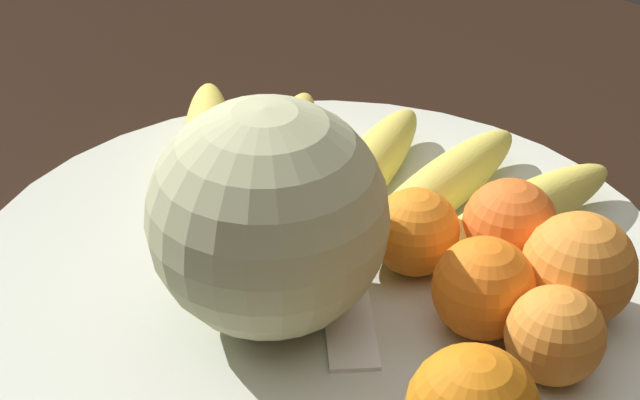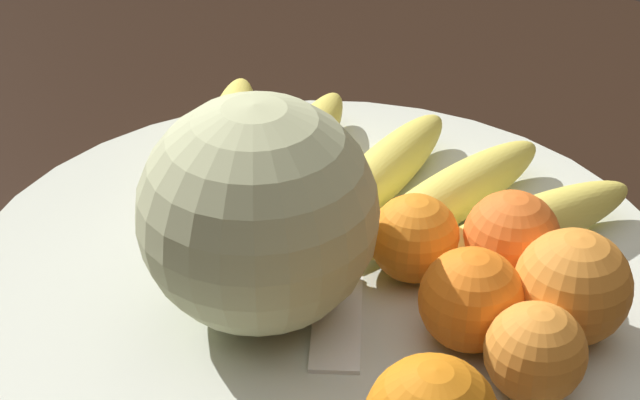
% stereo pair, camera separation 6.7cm
% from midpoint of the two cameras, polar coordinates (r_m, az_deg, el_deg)
% --- Properties ---
extents(kitchen_table, '(1.65, 1.14, 0.73)m').
position_cam_midpoint_polar(kitchen_table, '(0.79, -2.81, -7.52)').
color(kitchen_table, black).
rests_on(kitchen_table, ground_plane).
extents(fruit_bowl, '(0.47, 0.47, 0.02)m').
position_cam_midpoint_polar(fruit_bowl, '(0.71, -2.74, -4.04)').
color(fruit_bowl, beige).
rests_on(fruit_bowl, kitchen_table).
extents(melon, '(0.14, 0.14, 0.14)m').
position_cam_midpoint_polar(melon, '(0.62, -5.91, -1.03)').
color(melon, '#B2B789').
rests_on(melon, fruit_bowl).
extents(banana_bunch, '(0.35, 0.23, 0.04)m').
position_cam_midpoint_polar(banana_bunch, '(0.76, -0.46, 1.33)').
color(banana_bunch, brown).
rests_on(banana_bunch, fruit_bowl).
extents(orange_front_left, '(0.06, 0.06, 0.06)m').
position_cam_midpoint_polar(orange_front_left, '(0.63, 5.72, -4.81)').
color(orange_front_left, orange).
rests_on(orange_front_left, fruit_bowl).
extents(orange_front_right, '(0.06, 0.06, 0.06)m').
position_cam_midpoint_polar(orange_front_right, '(0.69, 7.34, -1.47)').
color(orange_front_right, orange).
rests_on(orange_front_right, fruit_bowl).
extents(orange_mid_center, '(0.06, 0.06, 0.06)m').
position_cam_midpoint_polar(orange_mid_center, '(0.68, 2.30, -1.81)').
color(orange_mid_center, orange).
rests_on(orange_mid_center, fruit_bowl).
extents(orange_back_right, '(0.06, 0.06, 0.06)m').
position_cam_midpoint_polar(orange_back_right, '(0.61, 9.34, -7.25)').
color(orange_back_right, orange).
rests_on(orange_back_right, fruit_bowl).
extents(orange_top_small, '(0.07, 0.07, 0.07)m').
position_cam_midpoint_polar(orange_top_small, '(0.65, 10.78, -3.74)').
color(orange_top_small, orange).
rests_on(orange_top_small, fruit_bowl).
extents(produce_tag, '(0.08, 0.09, 0.00)m').
position_cam_midpoint_polar(produce_tag, '(0.65, -1.43, -6.54)').
color(produce_tag, white).
rests_on(produce_tag, fruit_bowl).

